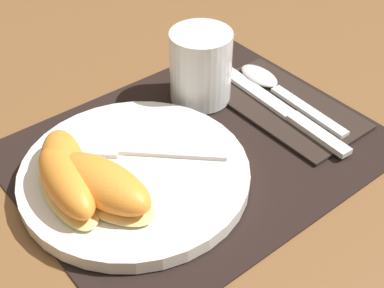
# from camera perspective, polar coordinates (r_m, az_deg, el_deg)

# --- Properties ---
(ground_plane) EXTENTS (3.00, 3.00, 0.00)m
(ground_plane) POSITION_cam_1_polar(r_m,az_deg,el_deg) (0.62, 0.60, -0.60)
(ground_plane) COLOR brown
(placemat) EXTENTS (0.40, 0.32, 0.00)m
(placemat) POSITION_cam_1_polar(r_m,az_deg,el_deg) (0.62, 0.60, -0.46)
(placemat) COLOR black
(placemat) RESTS_ON ground_plane
(plate) EXTENTS (0.25, 0.25, 0.02)m
(plate) POSITION_cam_1_polar(r_m,az_deg,el_deg) (0.57, -6.13, -3.24)
(plate) COLOR white
(plate) RESTS_ON placemat
(juice_glass) EXTENTS (0.08, 0.08, 0.09)m
(juice_glass) POSITION_cam_1_polar(r_m,az_deg,el_deg) (0.67, 0.93, 7.88)
(juice_glass) COLOR silver
(juice_glass) RESTS_ON placemat
(napkin) EXTENTS (0.11, 0.20, 0.00)m
(napkin) POSITION_cam_1_polar(r_m,az_deg,el_deg) (0.69, 9.82, 4.08)
(napkin) COLOR #2D231E
(napkin) RESTS_ON placemat
(knife) EXTENTS (0.03, 0.22, 0.01)m
(knife) POSITION_cam_1_polar(r_m,az_deg,el_deg) (0.67, 9.59, 3.70)
(knife) COLOR silver
(knife) RESTS_ON napkin
(spoon) EXTENTS (0.04, 0.18, 0.01)m
(spoon) POSITION_cam_1_polar(r_m,az_deg,el_deg) (0.71, 8.49, 6.30)
(spoon) COLOR silver
(spoon) RESTS_ON napkin
(fork) EXTENTS (0.15, 0.15, 0.00)m
(fork) POSITION_cam_1_polar(r_m,az_deg,el_deg) (0.59, -6.97, -0.59)
(fork) COLOR silver
(fork) RESTS_ON plate
(citrus_wedge_0) EXTENTS (0.09, 0.12, 0.04)m
(citrus_wedge_0) POSITION_cam_1_polar(r_m,az_deg,el_deg) (0.56, -13.56, -2.37)
(citrus_wedge_0) COLOR #F4DB84
(citrus_wedge_0) RESTS_ON plate
(citrus_wedge_1) EXTENTS (0.06, 0.12, 0.04)m
(citrus_wedge_1) POSITION_cam_1_polar(r_m,az_deg,el_deg) (0.54, -13.24, -4.14)
(citrus_wedge_1) COLOR #F4DB84
(citrus_wedge_1) RESTS_ON plate
(citrus_wedge_2) EXTENTS (0.08, 0.13, 0.04)m
(citrus_wedge_2) POSITION_cam_1_polar(r_m,az_deg,el_deg) (0.53, -9.54, -4.36)
(citrus_wedge_2) COLOR #F4DB84
(citrus_wedge_2) RESTS_ON plate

